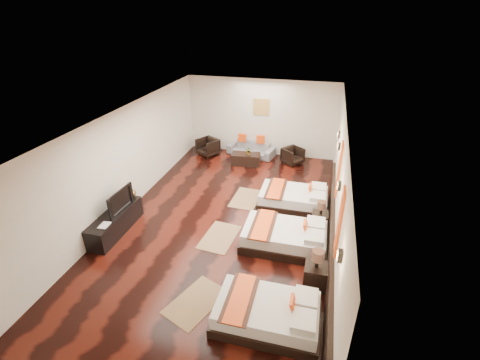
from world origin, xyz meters
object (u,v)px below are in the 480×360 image
(tv, at_px, (118,200))
(bed_mid, at_px, (285,236))
(sofa, at_px, (251,149))
(book, at_px, (100,225))
(bed_far, at_px, (294,198))
(table_plant, at_px, (249,151))
(nightstand_b, at_px, (320,219))
(figurine, at_px, (130,192))
(armchair_left, at_px, (208,147))
(nightstand_a, at_px, (315,273))
(tv_console, at_px, (116,222))
(bed_near, at_px, (268,313))
(coffee_table, at_px, (246,159))
(armchair_right, at_px, (293,156))

(tv, bearing_deg, bed_mid, -83.09)
(sofa, bearing_deg, book, -96.83)
(bed_far, relative_size, table_plant, 6.41)
(nightstand_b, bearing_deg, table_plant, 128.94)
(nightstand_b, height_order, figurine, figurine)
(table_plant, bearing_deg, bed_mid, -65.86)
(sofa, height_order, armchair_left, armchair_left)
(nightstand_a, relative_size, table_plant, 2.95)
(book, height_order, sofa, book)
(table_plant, bearing_deg, bed_far, -51.33)
(tv, bearing_deg, table_plant, -24.51)
(figurine, bearing_deg, tv_console, -90.00)
(bed_near, relative_size, nightstand_b, 2.39)
(figurine, bearing_deg, tv, -85.49)
(nightstand_b, bearing_deg, bed_near, -103.19)
(bed_far, height_order, nightstand_b, nightstand_b)
(bed_near, height_order, nightstand_a, nightstand_a)
(sofa, bearing_deg, nightstand_b, -43.60)
(bed_far, xyz_separation_m, nightstand_b, (0.75, -0.91, 0.02))
(bed_mid, bearing_deg, tv_console, -173.20)
(bed_near, xyz_separation_m, sofa, (-1.98, 7.36, 0.01))
(sofa, relative_size, coffee_table, 1.77)
(tv_console, distance_m, tv, 0.58)
(sofa, bearing_deg, table_plant, -69.69)
(book, bearing_deg, armchair_right, 56.43)
(nightstand_b, xyz_separation_m, book, (-4.94, -1.97, 0.29))
(bed_near, height_order, armchair_right, bed_near)
(bed_far, xyz_separation_m, coffee_table, (-1.98, 2.39, -0.05))
(nightstand_a, xyz_separation_m, tv, (-4.89, 0.80, 0.52))
(nightstand_a, distance_m, armchair_right, 5.94)
(bed_far, relative_size, figurine, 6.35)
(tv_console, height_order, table_plant, table_plant)
(tv, distance_m, book, 0.77)
(figurine, distance_m, table_plant, 4.51)
(coffee_table, bearing_deg, sofa, 90.00)
(bed_mid, distance_m, tv_console, 4.22)
(bed_far, xyz_separation_m, book, (-4.19, -2.88, 0.31))
(nightstand_a, distance_m, figurine, 5.16)
(nightstand_b, distance_m, book, 5.33)
(tv, relative_size, sofa, 0.55)
(nightstand_b, height_order, armchair_right, nightstand_b)
(table_plant, bearing_deg, tv_console, -116.54)
(nightstand_b, distance_m, tv_console, 5.15)
(bed_mid, height_order, bed_far, bed_mid)
(armchair_right, bearing_deg, bed_mid, -136.74)
(nightstand_b, relative_size, sofa, 0.44)
(bed_near, xyz_separation_m, table_plant, (-1.86, 6.44, 0.30))
(bed_far, bearing_deg, tv_console, -150.91)
(nightstand_b, height_order, armchair_left, nightstand_b)
(tv, height_order, armchair_right, tv)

